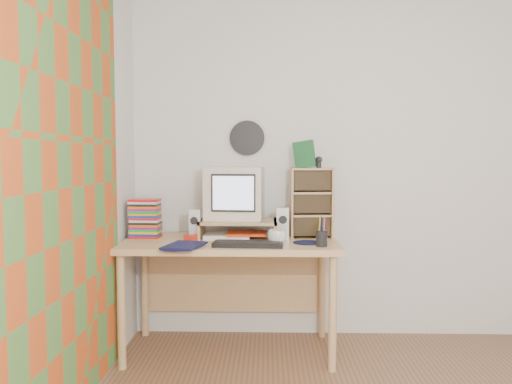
{
  "coord_description": "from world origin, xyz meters",
  "views": [
    {
      "loc": [
        -0.78,
        -1.86,
        1.29
      ],
      "look_at": [
        -0.86,
        1.33,
        1.07
      ],
      "focal_mm": 35.0,
      "sensor_mm": 36.0,
      "label": 1
    }
  ],
  "objects_px": {
    "desk": "(231,258)",
    "dvd_stack": "(146,217)",
    "cd_rack": "(311,203)",
    "keyboard": "(248,244)",
    "mug": "(277,237)",
    "crt_monitor": "(235,193)",
    "diary": "(169,243)"
  },
  "relations": [
    {
      "from": "desk",
      "to": "dvd_stack",
      "type": "height_order",
      "value": "dvd_stack"
    },
    {
      "from": "desk",
      "to": "cd_rack",
      "type": "xyz_separation_m",
      "value": [
        0.54,
        0.07,
        0.37
      ]
    },
    {
      "from": "dvd_stack",
      "to": "desk",
      "type": "bearing_deg",
      "value": -1.44
    },
    {
      "from": "keyboard",
      "to": "mug",
      "type": "bearing_deg",
      "value": 22.61
    },
    {
      "from": "desk",
      "to": "cd_rack",
      "type": "relative_size",
      "value": 2.97
    },
    {
      "from": "crt_monitor",
      "to": "cd_rack",
      "type": "height_order",
      "value": "crt_monitor"
    },
    {
      "from": "diary",
      "to": "keyboard",
      "type": "bearing_deg",
      "value": 17.27
    },
    {
      "from": "dvd_stack",
      "to": "cd_rack",
      "type": "height_order",
      "value": "cd_rack"
    },
    {
      "from": "crt_monitor",
      "to": "keyboard",
      "type": "distance_m",
      "value": 0.49
    },
    {
      "from": "mug",
      "to": "crt_monitor",
      "type": "bearing_deg",
      "value": 131.57
    },
    {
      "from": "cd_rack",
      "to": "diary",
      "type": "xyz_separation_m",
      "value": [
        -0.89,
        -0.39,
        -0.21
      ]
    },
    {
      "from": "cd_rack",
      "to": "diary",
      "type": "distance_m",
      "value": 1.0
    },
    {
      "from": "crt_monitor",
      "to": "keyboard",
      "type": "bearing_deg",
      "value": -69.55
    },
    {
      "from": "desk",
      "to": "keyboard",
      "type": "relative_size",
      "value": 3.3
    },
    {
      "from": "desk",
      "to": "diary",
      "type": "xyz_separation_m",
      "value": [
        -0.35,
        -0.33,
        0.16
      ]
    },
    {
      "from": "crt_monitor",
      "to": "mug",
      "type": "xyz_separation_m",
      "value": [
        0.28,
        -0.32,
        -0.25
      ]
    },
    {
      "from": "cd_rack",
      "to": "keyboard",
      "type": "bearing_deg",
      "value": -143.95
    },
    {
      "from": "keyboard",
      "to": "cd_rack",
      "type": "bearing_deg",
      "value": 45.1
    },
    {
      "from": "keyboard",
      "to": "mug",
      "type": "distance_m",
      "value": 0.19
    },
    {
      "from": "cd_rack",
      "to": "mug",
      "type": "distance_m",
      "value": 0.42
    },
    {
      "from": "crt_monitor",
      "to": "mug",
      "type": "bearing_deg",
      "value": -43.4
    },
    {
      "from": "desk",
      "to": "mug",
      "type": "height_order",
      "value": "mug"
    },
    {
      "from": "keyboard",
      "to": "diary",
      "type": "distance_m",
      "value": 0.48
    },
    {
      "from": "desk",
      "to": "diary",
      "type": "relative_size",
      "value": 5.69
    },
    {
      "from": "crt_monitor",
      "to": "diary",
      "type": "xyz_separation_m",
      "value": [
        -0.37,
        -0.42,
        -0.27
      ]
    },
    {
      "from": "desk",
      "to": "crt_monitor",
      "type": "distance_m",
      "value": 0.44
    },
    {
      "from": "desk",
      "to": "cd_rack",
      "type": "distance_m",
      "value": 0.66
    },
    {
      "from": "crt_monitor",
      "to": "keyboard",
      "type": "xyz_separation_m",
      "value": [
        0.11,
        -0.38,
        -0.28
      ]
    },
    {
      "from": "desk",
      "to": "mug",
      "type": "xyz_separation_m",
      "value": [
        0.31,
        -0.23,
        0.18
      ]
    },
    {
      "from": "cd_rack",
      "to": "crt_monitor",
      "type": "bearing_deg",
      "value": 172.48
    },
    {
      "from": "dvd_stack",
      "to": "cd_rack",
      "type": "xyz_separation_m",
      "value": [
        1.12,
        0.03,
        0.1
      ]
    },
    {
      "from": "dvd_stack",
      "to": "diary",
      "type": "bearing_deg",
      "value": -55.65
    }
  ]
}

